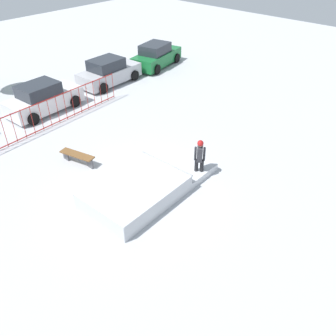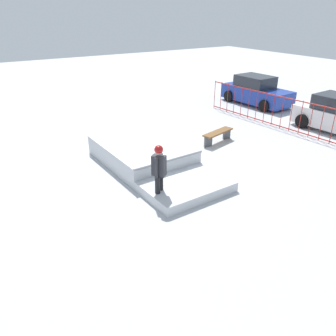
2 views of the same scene
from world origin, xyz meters
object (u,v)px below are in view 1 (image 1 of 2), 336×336
at_px(park_bench, 77,156).
at_px(parked_car_silver, 109,72).
at_px(skate_ramp, 144,187).
at_px(parked_car_white, 43,99).
at_px(skater, 200,156).
at_px(parked_car_green, 156,56).
at_px(skateboard, 191,179).

distance_m(park_bench, parked_car_silver, 9.03).
height_order(skate_ramp, parked_car_white, parked_car_white).
bearing_deg(skater, parked_car_green, -164.04).
bearing_deg(skate_ramp, park_bench, 95.47).
xyz_separation_m(skater, parked_car_white, (-0.83, 9.96, -0.28)).
bearing_deg(skater, parked_car_white, -120.16).
bearing_deg(park_bench, skateboard, -62.47).
xyz_separation_m(parked_car_silver, parked_car_green, (4.32, -0.01, 0.00)).
xyz_separation_m(skate_ramp, skateboard, (1.84, -0.84, -0.24)).
distance_m(skater, park_bench, 5.25).
height_order(park_bench, parked_car_white, parked_car_white).
bearing_deg(parked_car_silver, parked_car_white, -177.98).
xyz_separation_m(skateboard, parked_car_white, (-0.42, 9.90, 0.65)).
bearing_deg(parked_car_silver, skater, -114.36).
bearing_deg(skateboard, parked_car_green, -173.38).
bearing_deg(parked_car_silver, parked_car_green, -2.89).
bearing_deg(parked_car_white, parked_car_green, -1.13).
bearing_deg(parked_car_green, park_bench, -163.52).
distance_m(parked_car_silver, parked_car_green, 4.32).
bearing_deg(parked_car_silver, skate_ramp, -126.62).
bearing_deg(parked_car_green, skater, -140.60).
distance_m(skateboard, parked_car_green, 13.59).
xyz_separation_m(skateboard, parked_car_green, (8.84, 10.30, 0.65)).
bearing_deg(skateboard, parked_car_white, -130.32).
distance_m(skateboard, parked_car_silver, 11.28).
xyz_separation_m(skateboard, park_bench, (-2.29, 4.40, 0.28)).
height_order(park_bench, parked_car_silver, parked_car_silver).
height_order(skateboard, parked_car_white, parked_car_white).
distance_m(skater, skateboard, 1.02).
bearing_deg(skateboard, skate_ramp, -67.37).
distance_m(park_bench, parked_car_white, 5.83).
bearing_deg(parked_car_white, skater, -88.84).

